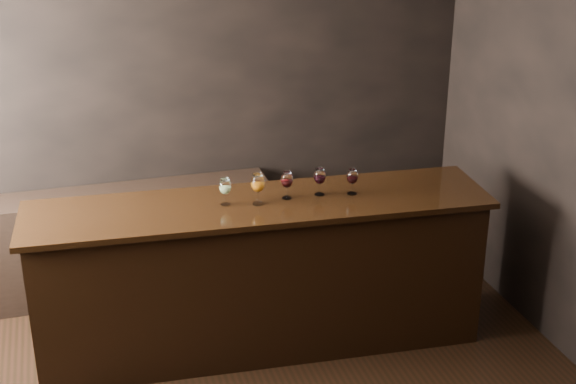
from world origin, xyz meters
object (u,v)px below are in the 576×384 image
object	(u,v)px
back_bar_shelf	(119,242)
glass_red_b	(320,177)
glass_red_a	(287,180)
bar_counter	(261,277)
glass_amber	(258,184)
glass_white	(225,187)
glass_red_c	(352,177)

from	to	relation	value
back_bar_shelf	glass_red_b	size ratio (longest dim) A/B	12.30
glass_red_a	glass_red_b	xyz separation A→B (m)	(0.23, -0.00, 0.00)
glass_red_b	bar_counter	bearing A→B (deg)	-178.12
back_bar_shelf	glass_red_a	bearing A→B (deg)	-43.89
glass_amber	glass_white	bearing A→B (deg)	166.65
bar_counter	glass_red_a	bearing A→B (deg)	8.89
back_bar_shelf	glass_white	xyz separation A→B (m)	(0.65, -1.02, 0.79)
glass_red_a	glass_white	bearing A→B (deg)	179.08
back_bar_shelf	glass_red_b	xyz separation A→B (m)	(1.30, -1.03, 0.80)
glass_red_b	glass_red_c	size ratio (longest dim) A/B	1.06
bar_counter	glass_red_c	xyz separation A→B (m)	(0.64, -0.03, 0.69)
back_bar_shelf	glass_amber	bearing A→B (deg)	-51.28
glass_white	glass_red_b	world-z (taller)	glass_red_b
back_bar_shelf	glass_white	world-z (taller)	glass_white
glass_red_b	glass_red_c	bearing A→B (deg)	-12.62
glass_amber	back_bar_shelf	bearing A→B (deg)	128.72
bar_counter	back_bar_shelf	distance (m)	1.37
glass_white	glass_red_c	xyz separation A→B (m)	(0.86, -0.06, -0.00)
back_bar_shelf	glass_amber	size ratio (longest dim) A/B	11.04
glass_red_a	glass_red_b	distance (m)	0.23
bar_counter	glass_red_c	world-z (taller)	glass_red_c
bar_counter	glass_white	distance (m)	0.73
glass_white	glass_red_a	size ratio (longest dim) A/B	0.97
glass_amber	glass_red_b	xyz separation A→B (m)	(0.44, 0.04, -0.01)
bar_counter	glass_red_a	xyz separation A→B (m)	(0.19, 0.02, 0.70)
bar_counter	glass_red_b	distance (m)	0.81
bar_counter	glass_amber	world-z (taller)	glass_amber
glass_red_a	glass_red_c	world-z (taller)	glass_red_a
glass_red_a	glass_red_c	xyz separation A→B (m)	(0.45, -0.05, -0.01)
glass_red_b	back_bar_shelf	bearing A→B (deg)	141.54
back_bar_shelf	glass_red_b	world-z (taller)	glass_red_b
bar_counter	glass_white	xyz separation A→B (m)	(-0.22, 0.02, 0.69)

